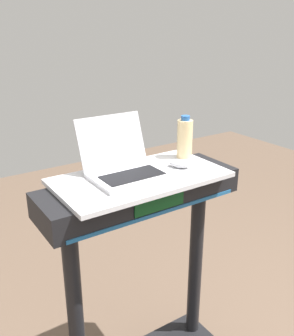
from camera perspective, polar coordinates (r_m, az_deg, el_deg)
desk_board at (r=1.62m, az=-0.98°, el=-1.46°), size 0.73×0.39×0.02m
laptop at (r=1.61m, az=-3.48°, el=0.59°), size 0.31×0.31×0.23m
computer_mouse at (r=1.71m, az=4.89°, el=0.64°), size 0.10×0.12×0.03m
water_bottle at (r=1.82m, az=5.68°, el=4.46°), size 0.07×0.07×0.20m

